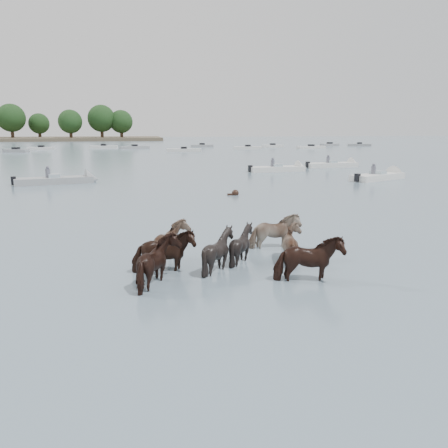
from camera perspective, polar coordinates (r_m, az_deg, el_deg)
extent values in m
plane|color=slate|center=(11.88, -6.58, -8.26)|extent=(400.00, 400.00, 0.00)
imported|color=black|center=(13.22, -7.52, -3.93)|extent=(1.83, 0.93, 1.51)
imported|color=#9F856C|center=(14.31, -6.40, -2.71)|extent=(1.35, 1.55, 1.49)
imported|color=black|center=(14.19, 2.20, -2.95)|extent=(1.48, 1.37, 1.41)
imported|color=gray|center=(15.86, 6.27, -1.32)|extent=(1.82, 1.02, 1.46)
imported|color=black|center=(12.19, -7.93, -5.24)|extent=(1.32, 1.54, 1.54)
imported|color=black|center=(13.31, -0.71, -3.75)|extent=(1.51, 1.38, 1.50)
imported|color=black|center=(12.55, 10.44, -4.81)|extent=(1.89, 0.98, 1.54)
imported|color=gray|center=(14.34, 9.01, -2.94)|extent=(1.51, 1.65, 1.40)
sphere|color=black|center=(28.34, 1.42, 3.86)|extent=(0.44, 0.44, 0.44)
cube|color=black|center=(28.29, 0.92, 3.65)|extent=(0.50, 0.22, 0.18)
cube|color=gray|center=(36.43, -20.36, 5.04)|extent=(5.71, 2.76, 0.55)
cone|color=gray|center=(36.72, -16.08, 5.37)|extent=(1.23, 1.76, 1.60)
cube|color=#99ADB7|center=(36.40, -20.40, 5.59)|extent=(1.02, 1.27, 0.35)
cube|color=black|center=(36.33, -24.71, 4.92)|extent=(0.42, 0.42, 0.60)
cylinder|color=#595966|center=(36.44, -21.05, 5.86)|extent=(0.36, 0.36, 0.70)
sphere|color=#595966|center=(36.40, -21.10, 6.57)|extent=(0.24, 0.24, 0.24)
cube|color=silver|center=(44.13, 6.55, 6.77)|extent=(5.45, 2.10, 0.55)
cone|color=silver|center=(45.26, 9.66, 6.81)|extent=(1.05, 1.68, 1.60)
cube|color=#99ADB7|center=(44.10, 6.56, 7.23)|extent=(0.90, 1.19, 0.35)
cube|color=black|center=(43.12, 3.29, 6.91)|extent=(0.38, 0.38, 0.60)
cylinder|color=#595966|center=(43.96, 6.07, 7.48)|extent=(0.36, 0.36, 0.70)
sphere|color=#595966|center=(43.93, 6.08, 8.07)|extent=(0.24, 0.24, 0.24)
cube|color=silver|center=(38.74, 18.56, 5.53)|extent=(5.46, 3.78, 0.55)
cone|color=silver|center=(40.97, 20.63, 5.70)|extent=(1.51, 1.83, 1.60)
cube|color=#99ADB7|center=(38.71, 18.59, 6.05)|extent=(1.21, 1.36, 0.35)
cube|color=black|center=(36.56, 16.25, 5.57)|extent=(0.47, 0.47, 0.60)
cylinder|color=#595966|center=(38.49, 18.09, 6.35)|extent=(0.36, 0.36, 0.70)
sphere|color=#595966|center=(38.46, 18.14, 7.02)|extent=(0.24, 0.24, 0.24)
cube|color=silver|center=(49.86, 13.21, 7.12)|extent=(5.67, 2.12, 0.55)
cone|color=silver|center=(51.31, 15.91, 7.11)|extent=(1.05, 1.68, 1.60)
cube|color=#99ADB7|center=(49.83, 13.23, 7.52)|extent=(0.90, 1.19, 0.35)
cube|color=black|center=(48.51, 10.37, 7.29)|extent=(0.38, 0.38, 0.60)
cylinder|color=#595966|center=(49.65, 12.82, 7.76)|extent=(0.36, 0.36, 0.70)
sphere|color=#595966|center=(49.63, 12.85, 8.27)|extent=(0.24, 0.24, 0.24)
cube|color=gray|center=(86.15, -24.45, 8.28)|extent=(4.40, 2.82, 0.60)
cube|color=black|center=(86.14, -24.47, 8.53)|extent=(1.28, 1.28, 0.50)
cube|color=silver|center=(93.20, -21.76, 8.69)|extent=(4.96, 1.87, 0.60)
cube|color=black|center=(93.18, -21.78, 8.92)|extent=(1.07, 1.07, 0.50)
cube|color=silver|center=(97.15, -14.73, 9.23)|extent=(5.64, 2.21, 0.60)
cube|color=black|center=(97.13, -14.74, 9.46)|extent=(1.12, 1.12, 0.50)
cube|color=gray|center=(93.63, -11.06, 9.31)|extent=(5.90, 3.24, 0.60)
cube|color=black|center=(93.61, -11.07, 9.55)|extent=(1.27, 1.27, 0.50)
cube|color=silver|center=(80.69, -5.00, 9.11)|extent=(6.17, 2.53, 0.60)
cube|color=black|center=(80.67, -5.00, 9.38)|extent=(1.16, 1.16, 0.50)
cube|color=gray|center=(99.93, -2.75, 9.67)|extent=(4.73, 1.62, 0.60)
cube|color=black|center=(99.92, -2.75, 9.88)|extent=(1.02, 1.02, 0.50)
cube|color=silver|center=(90.06, 2.98, 9.42)|extent=(5.42, 1.96, 0.60)
cube|color=black|center=(90.04, 2.98, 9.66)|extent=(1.08, 1.08, 0.50)
cube|color=silver|center=(98.62, 6.07, 9.58)|extent=(4.44, 1.54, 0.60)
cube|color=black|center=(98.60, 6.08, 9.80)|extent=(1.01, 1.01, 0.50)
cube|color=silver|center=(93.57, 10.77, 9.32)|extent=(5.98, 2.31, 0.60)
cube|color=black|center=(93.55, 10.78, 9.56)|extent=(1.13, 1.13, 0.50)
cube|color=gray|center=(108.65, 13.00, 9.56)|extent=(4.67, 2.60, 0.60)
cube|color=black|center=(108.64, 13.01, 9.76)|extent=(1.22, 1.22, 0.50)
cube|color=gray|center=(109.52, 16.49, 9.39)|extent=(5.26, 3.13, 0.60)
cube|color=black|center=(109.50, 16.50, 9.59)|extent=(1.28, 1.28, 0.50)
cylinder|color=#382619|center=(162.63, -24.81, 10.08)|extent=(1.00, 1.00, 3.94)
sphere|color=black|center=(162.64, -24.97, 11.88)|extent=(8.76, 8.76, 8.76)
cylinder|color=#382619|center=(166.58, -21.92, 10.17)|extent=(1.00, 1.00, 3.00)
sphere|color=black|center=(166.56, -22.02, 11.51)|extent=(6.67, 6.67, 6.67)
cylinder|color=#382619|center=(154.25, -18.49, 10.39)|extent=(1.00, 1.00, 3.30)
sphere|color=black|center=(154.24, -18.59, 11.99)|extent=(7.34, 7.34, 7.34)
cylinder|color=#382619|center=(156.44, -14.91, 10.72)|extent=(1.00, 1.00, 3.88)
sphere|color=black|center=(156.45, -15.01, 12.57)|extent=(8.63, 8.63, 8.63)
cylinder|color=#382619|center=(156.60, -12.61, 10.73)|extent=(1.00, 1.00, 3.34)
sphere|color=black|center=(156.59, -12.68, 12.32)|extent=(7.42, 7.42, 7.42)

